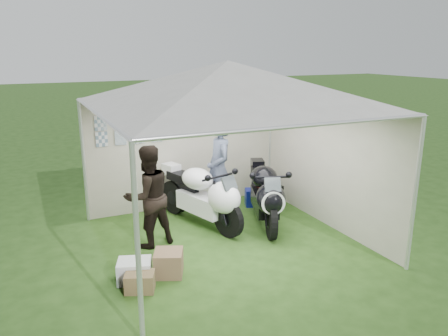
{
  "coord_description": "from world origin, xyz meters",
  "views": [
    {
      "loc": [
        -2.95,
        -6.18,
        3.17
      ],
      "look_at": [
        0.1,
        0.35,
        1.2
      ],
      "focal_mm": 35.0,
      "sensor_mm": 36.0,
      "label": 1
    }
  ],
  "objects_px": {
    "equipment_box": "(268,197)",
    "crate_2": "(140,275)",
    "crate_0": "(135,271)",
    "motorcycle_black": "(265,193)",
    "person_dark_jacket": "(148,196)",
    "person_blue_jacket": "(219,170)",
    "crate_1": "(169,263)",
    "paddock_stand": "(257,197)",
    "canopy_tent": "(227,88)",
    "motorcycle_white": "(204,194)",
    "crate_3": "(140,282)"
  },
  "relations": [
    {
      "from": "person_blue_jacket",
      "to": "canopy_tent",
      "type": "bearing_deg",
      "value": -10.87
    },
    {
      "from": "person_blue_jacket",
      "to": "crate_1",
      "type": "xyz_separation_m",
      "value": [
        -1.53,
        -1.61,
        -0.8
      ]
    },
    {
      "from": "person_dark_jacket",
      "to": "equipment_box",
      "type": "bearing_deg",
      "value": -179.25
    },
    {
      "from": "equipment_box",
      "to": "crate_3",
      "type": "height_order",
      "value": "equipment_box"
    },
    {
      "from": "person_blue_jacket",
      "to": "crate_2",
      "type": "height_order",
      "value": "person_blue_jacket"
    },
    {
      "from": "motorcycle_white",
      "to": "crate_1",
      "type": "distance_m",
      "value": 1.91
    },
    {
      "from": "canopy_tent",
      "to": "crate_1",
      "type": "distance_m",
      "value": 2.79
    },
    {
      "from": "canopy_tent",
      "to": "paddock_stand",
      "type": "height_order",
      "value": "canopy_tent"
    },
    {
      "from": "motorcycle_black",
      "to": "equipment_box",
      "type": "height_order",
      "value": "motorcycle_black"
    },
    {
      "from": "paddock_stand",
      "to": "crate_0",
      "type": "bearing_deg",
      "value": -147.12
    },
    {
      "from": "paddock_stand",
      "to": "person_blue_jacket",
      "type": "distance_m",
      "value": 1.37
    },
    {
      "from": "crate_1",
      "to": "motorcycle_white",
      "type": "bearing_deg",
      "value": 51.61
    },
    {
      "from": "person_blue_jacket",
      "to": "crate_3",
      "type": "bearing_deg",
      "value": -41.46
    },
    {
      "from": "paddock_stand",
      "to": "crate_1",
      "type": "relative_size",
      "value": 1.17
    },
    {
      "from": "canopy_tent",
      "to": "crate_2",
      "type": "bearing_deg",
      "value": -156.59
    },
    {
      "from": "person_dark_jacket",
      "to": "person_blue_jacket",
      "type": "height_order",
      "value": "person_blue_jacket"
    },
    {
      "from": "motorcycle_white",
      "to": "equipment_box",
      "type": "distance_m",
      "value": 1.61
    },
    {
      "from": "crate_0",
      "to": "motorcycle_black",
      "type": "bearing_deg",
      "value": 20.82
    },
    {
      "from": "motorcycle_white",
      "to": "crate_3",
      "type": "height_order",
      "value": "motorcycle_white"
    },
    {
      "from": "paddock_stand",
      "to": "crate_0",
      "type": "xyz_separation_m",
      "value": [
        -3.06,
        -1.98,
        -0.02
      ]
    },
    {
      "from": "person_blue_jacket",
      "to": "motorcycle_black",
      "type": "bearing_deg",
      "value": 56.69
    },
    {
      "from": "crate_1",
      "to": "person_blue_jacket",
      "type": "bearing_deg",
      "value": 46.38
    },
    {
      "from": "crate_0",
      "to": "person_dark_jacket",
      "type": "bearing_deg",
      "value": 64.02
    },
    {
      "from": "paddock_stand",
      "to": "crate_0",
      "type": "relative_size",
      "value": 1.01
    },
    {
      "from": "person_dark_jacket",
      "to": "crate_2",
      "type": "bearing_deg",
      "value": 54.72
    },
    {
      "from": "person_blue_jacket",
      "to": "crate_2",
      "type": "distance_m",
      "value": 2.71
    },
    {
      "from": "paddock_stand",
      "to": "crate_2",
      "type": "distance_m",
      "value": 3.64
    },
    {
      "from": "person_blue_jacket",
      "to": "paddock_stand",
      "type": "bearing_deg",
      "value": 116.74
    },
    {
      "from": "equipment_box",
      "to": "crate_1",
      "type": "relative_size",
      "value": 1.25
    },
    {
      "from": "equipment_box",
      "to": "crate_2",
      "type": "bearing_deg",
      "value": -150.01
    },
    {
      "from": "person_blue_jacket",
      "to": "crate_1",
      "type": "distance_m",
      "value": 2.36
    },
    {
      "from": "person_blue_jacket",
      "to": "crate_3",
      "type": "xyz_separation_m",
      "value": [
        -2.03,
        -1.87,
        -0.85
      ]
    },
    {
      "from": "person_dark_jacket",
      "to": "equipment_box",
      "type": "height_order",
      "value": "person_dark_jacket"
    },
    {
      "from": "canopy_tent",
      "to": "equipment_box",
      "type": "relative_size",
      "value": 11.29
    },
    {
      "from": "paddock_stand",
      "to": "person_dark_jacket",
      "type": "xyz_separation_m",
      "value": [
        -2.54,
        -0.91,
        0.67
      ]
    },
    {
      "from": "canopy_tent",
      "to": "crate_0",
      "type": "relative_size",
      "value": 12.17
    },
    {
      "from": "canopy_tent",
      "to": "crate_3",
      "type": "xyz_separation_m",
      "value": [
        -1.75,
        -0.95,
        -2.45
      ]
    },
    {
      "from": "canopy_tent",
      "to": "motorcycle_white",
      "type": "xyz_separation_m",
      "value": [
        -0.1,
        0.77,
        -1.96
      ]
    },
    {
      "from": "person_blue_jacket",
      "to": "crate_3",
      "type": "distance_m",
      "value": 2.89
    },
    {
      "from": "person_blue_jacket",
      "to": "crate_3",
      "type": "relative_size",
      "value": 5.05
    },
    {
      "from": "paddock_stand",
      "to": "crate_3",
      "type": "relative_size",
      "value": 1.2
    },
    {
      "from": "equipment_box",
      "to": "crate_0",
      "type": "bearing_deg",
      "value": -151.44
    },
    {
      "from": "crate_1",
      "to": "crate_2",
      "type": "relative_size",
      "value": 1.39
    },
    {
      "from": "motorcycle_black",
      "to": "crate_2",
      "type": "relative_size",
      "value": 7.43
    },
    {
      "from": "paddock_stand",
      "to": "crate_1",
      "type": "distance_m",
      "value": 3.26
    },
    {
      "from": "crate_1",
      "to": "crate_3",
      "type": "relative_size",
      "value": 1.03
    },
    {
      "from": "motorcycle_white",
      "to": "person_dark_jacket",
      "type": "height_order",
      "value": "person_dark_jacket"
    },
    {
      "from": "motorcycle_black",
      "to": "person_blue_jacket",
      "type": "height_order",
      "value": "person_blue_jacket"
    },
    {
      "from": "crate_0",
      "to": "crate_1",
      "type": "distance_m",
      "value": 0.49
    },
    {
      "from": "crate_0",
      "to": "crate_2",
      "type": "xyz_separation_m",
      "value": [
        0.06,
        -0.07,
        -0.05
      ]
    }
  ]
}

